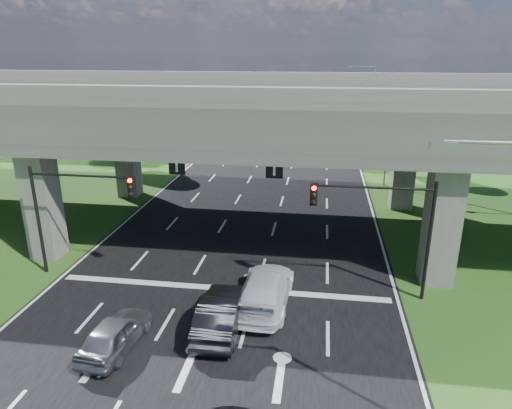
% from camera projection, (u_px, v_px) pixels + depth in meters
% --- Properties ---
extents(ground, '(160.00, 160.00, 0.00)m').
position_uv_depth(ground, '(204.00, 328.00, 20.15)').
color(ground, '#1B4716').
rests_on(ground, ground).
extents(road, '(18.00, 120.00, 0.03)m').
position_uv_depth(road, '(243.00, 239.00, 29.50)').
color(road, black).
rests_on(road, ground).
extents(overpass, '(80.00, 15.00, 10.00)m').
position_uv_depth(overpass, '(247.00, 112.00, 28.81)').
color(overpass, '#353330').
rests_on(overpass, ground).
extents(warehouse, '(20.00, 10.00, 4.00)m').
position_uv_depth(warehouse, '(69.00, 132.00, 55.80)').
color(warehouse, '#9E9E99').
rests_on(warehouse, ground).
extents(signal_right, '(5.76, 0.54, 6.00)m').
position_uv_depth(signal_right, '(384.00, 217.00, 21.42)').
color(signal_right, black).
rests_on(signal_right, ground).
extents(signal_left, '(5.76, 0.54, 6.00)m').
position_uv_depth(signal_left, '(73.00, 202.00, 23.54)').
color(signal_left, black).
rests_on(signal_left, ground).
extents(streetlight_far, '(3.38, 0.25, 10.00)m').
position_uv_depth(streetlight_far, '(385.00, 120.00, 39.35)').
color(streetlight_far, gray).
rests_on(streetlight_far, ground).
extents(streetlight_beyond, '(3.38, 0.25, 10.00)m').
position_uv_depth(streetlight_beyond, '(369.00, 100.00, 54.32)').
color(streetlight_beyond, gray).
rests_on(streetlight_beyond, ground).
extents(tree_left_near, '(4.50, 4.50, 7.80)m').
position_uv_depth(tree_left_near, '(131.00, 122.00, 44.82)').
color(tree_left_near, black).
rests_on(tree_left_near, ground).
extents(tree_left_mid, '(3.91, 3.90, 6.76)m').
position_uv_depth(tree_left_mid, '(134.00, 117.00, 52.93)').
color(tree_left_mid, black).
rests_on(tree_left_mid, ground).
extents(tree_left_far, '(4.80, 4.80, 8.32)m').
position_uv_depth(tree_left_far, '(187.00, 101.00, 59.56)').
color(tree_left_far, black).
rests_on(tree_left_far, ground).
extents(tree_right_near, '(4.20, 4.20, 7.28)m').
position_uv_depth(tree_right_near, '(411.00, 129.00, 43.13)').
color(tree_right_near, black).
rests_on(tree_right_near, ground).
extents(tree_right_mid, '(3.91, 3.90, 6.76)m').
position_uv_depth(tree_right_mid, '(426.00, 120.00, 50.32)').
color(tree_right_mid, black).
rests_on(tree_right_mid, ground).
extents(tree_right_far, '(4.50, 4.50, 7.80)m').
position_uv_depth(tree_right_far, '(381.00, 105.00, 58.14)').
color(tree_right_far, black).
rests_on(tree_right_far, ground).
extents(car_silver, '(2.01, 4.21, 1.39)m').
position_uv_depth(car_silver, '(115.00, 334.00, 18.51)').
color(car_silver, '#919298').
rests_on(car_silver, road).
extents(car_dark, '(1.85, 4.93, 1.61)m').
position_uv_depth(car_dark, '(221.00, 313.00, 19.78)').
color(car_dark, black).
rests_on(car_dark, road).
extents(car_white, '(2.55, 5.80, 1.66)m').
position_uv_depth(car_white, '(265.00, 289.00, 21.67)').
color(car_white, silver).
rests_on(car_white, road).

